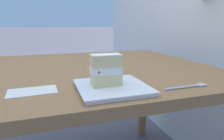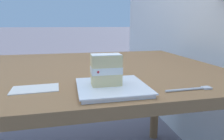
{
  "view_description": "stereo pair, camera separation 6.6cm",
  "coord_description": "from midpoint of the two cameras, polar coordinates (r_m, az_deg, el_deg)",
  "views": [
    {
      "loc": [
        0.03,
        1.01,
        0.99
      ],
      "look_at": [
        -0.17,
        0.39,
        0.84
      ],
      "focal_mm": 32.11,
      "sensor_mm": 36.0,
      "label": 1
    },
    {
      "loc": [
        -0.04,
        1.03,
        0.99
      ],
      "look_at": [
        -0.17,
        0.39,
        0.84
      ],
      "focal_mm": 32.11,
      "sensor_mm": 36.0,
      "label": 2
    }
  ],
  "objects": [
    {
      "name": "diner_person",
      "position": [
        1.72,
        25.87,
        11.95
      ],
      "size": [
        0.56,
        0.47,
        1.49
      ],
      "color": "#334B43",
      "rests_on": "ground"
    },
    {
      "name": "patio_table",
      "position": [
        1.06,
        -17.7,
        -4.29
      ],
      "size": [
        1.61,
        1.08,
        0.77
      ],
      "color": "olive",
      "rests_on": "ground"
    },
    {
      "name": "paper_napkin",
      "position": [
        0.72,
        -24.21,
        -5.61
      ],
      "size": [
        0.16,
        0.1,
        0.0
      ],
      "color": "silver",
      "rests_on": "patio_table"
    },
    {
      "name": "dessert_fork",
      "position": [
        0.74,
        18.57,
        -4.52
      ],
      "size": [
        0.17,
        0.02,
        0.01
      ],
      "color": "silver",
      "rests_on": "patio_table"
    },
    {
      "name": "cake_slice",
      "position": [
        0.67,
        -4.56,
        0.02
      ],
      "size": [
        0.1,
        0.07,
        0.1
      ],
      "color": "#EAD18C",
      "rests_on": "dessert_plate"
    },
    {
      "name": "dessert_plate",
      "position": [
        0.68,
        -2.81,
        -4.99
      ],
      "size": [
        0.23,
        0.23,
        0.02
      ],
      "color": "white",
      "rests_on": "patio_table"
    }
  ]
}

